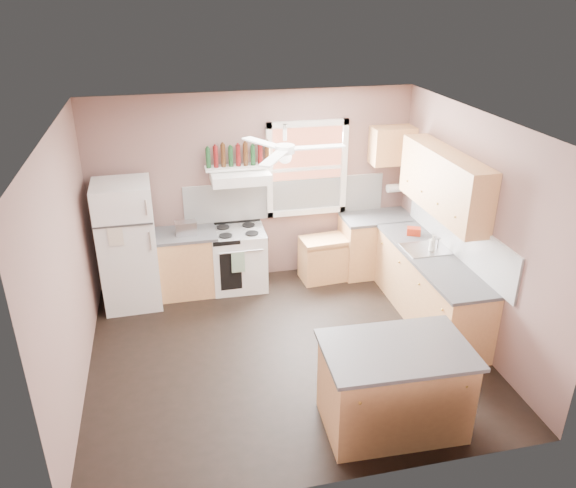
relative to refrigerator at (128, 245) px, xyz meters
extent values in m
plane|color=black|center=(1.77, -1.55, -0.86)|extent=(4.50, 4.50, 0.00)
plane|color=white|center=(1.77, -1.55, 1.84)|extent=(4.50, 4.50, 0.00)
cube|color=#775850|center=(1.77, 0.47, 0.49)|extent=(4.50, 0.05, 2.70)
cube|color=#775850|center=(4.04, -1.55, 0.49)|extent=(0.05, 4.00, 2.70)
cube|color=#775850|center=(-0.51, -1.55, 0.49)|extent=(0.05, 4.00, 2.70)
cube|color=white|center=(2.22, 0.43, 0.32)|extent=(2.90, 0.03, 0.55)
cube|color=white|center=(4.00, -1.25, 0.32)|extent=(0.03, 2.60, 0.55)
cube|color=brown|center=(2.52, 0.43, 0.74)|extent=(1.00, 0.02, 1.20)
cube|color=white|center=(2.52, 0.40, 0.74)|extent=(1.16, 0.07, 1.36)
cube|color=white|center=(0.00, 0.00, 0.00)|extent=(0.74, 0.72, 1.71)
cube|color=tan|center=(0.71, 0.15, -0.43)|extent=(0.90, 0.60, 0.86)
cube|color=#464649|center=(0.71, 0.15, 0.02)|extent=(0.92, 0.62, 0.04)
cube|color=silver|center=(0.77, 0.09, 0.13)|extent=(0.29, 0.18, 0.18)
cube|color=white|center=(1.47, 0.15, -0.43)|extent=(0.76, 0.66, 0.86)
cube|color=white|center=(1.54, 0.20, 0.76)|extent=(0.78, 0.50, 0.14)
cube|color=white|center=(1.54, 0.32, 0.86)|extent=(0.90, 0.26, 0.03)
cube|color=tan|center=(2.70, 0.09, -0.53)|extent=(0.68, 0.48, 0.65)
cube|color=tan|center=(3.52, 0.15, -0.43)|extent=(1.00, 0.60, 0.86)
cube|color=tan|center=(3.72, -1.25, -0.43)|extent=(0.60, 2.20, 0.86)
cube|color=#464649|center=(3.52, 0.15, 0.02)|extent=(1.02, 0.62, 0.04)
cube|color=#464649|center=(3.71, -1.25, 0.02)|extent=(0.62, 2.22, 0.04)
cube|color=silver|center=(3.71, -1.05, 0.04)|extent=(0.55, 0.45, 0.03)
cylinder|color=silver|center=(3.87, -1.05, 0.11)|extent=(0.03, 0.03, 0.14)
cube|color=tan|center=(3.85, -1.05, 0.92)|extent=(0.33, 1.80, 0.76)
cube|color=tan|center=(3.72, 0.28, 1.04)|extent=(0.60, 0.33, 0.52)
cylinder|color=white|center=(3.84, 0.31, 0.39)|extent=(0.26, 0.12, 0.12)
cube|color=tan|center=(2.52, -2.97, -0.43)|extent=(1.33, 0.87, 0.86)
cube|color=#464649|center=(2.52, -2.97, 0.02)|extent=(1.41, 0.95, 0.04)
cylinder|color=white|center=(1.77, -1.55, 1.59)|extent=(0.20, 0.20, 0.08)
imported|color=silver|center=(3.75, -1.12, 0.15)|extent=(0.11, 0.11, 0.22)
cube|color=#B4280F|center=(3.75, -0.60, 0.09)|extent=(0.21, 0.18, 0.10)
cylinder|color=#143819|center=(1.14, 0.32, 1.01)|extent=(0.06, 0.06, 0.27)
cylinder|color=#590F0F|center=(1.24, 0.32, 1.02)|extent=(0.06, 0.06, 0.29)
cylinder|color=#3F230F|center=(1.34, 0.32, 1.03)|extent=(0.06, 0.06, 0.31)
cylinder|color=#143819|center=(1.44, 0.32, 1.01)|extent=(0.06, 0.06, 0.27)
cylinder|color=#590F0F|center=(1.54, 0.32, 1.02)|extent=(0.06, 0.06, 0.29)
cylinder|color=#3F230F|center=(1.64, 0.32, 1.03)|extent=(0.06, 0.06, 0.31)
cylinder|color=#143819|center=(1.74, 0.32, 1.01)|extent=(0.06, 0.06, 0.27)
cylinder|color=#590F0F|center=(1.84, 0.32, 1.02)|extent=(0.06, 0.06, 0.29)
cylinder|color=#3F230F|center=(1.94, 0.32, 1.03)|extent=(0.06, 0.06, 0.31)
camera|label=1|loc=(0.58, -6.95, 3.10)|focal=35.00mm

